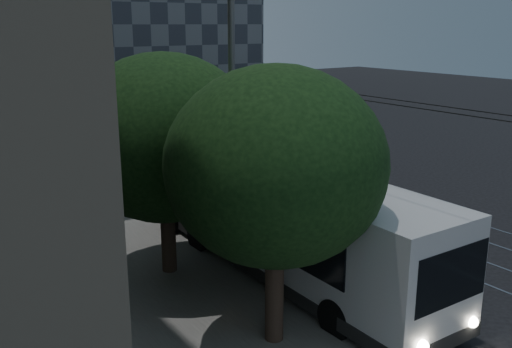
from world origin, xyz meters
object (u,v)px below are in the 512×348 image
object	(u,v)px
streetlamp_near	(244,78)
car_white_c	(62,127)
car_white_a	(122,151)
pickup_silver	(168,185)
car_white_d	(41,118)
trolleybus	(275,215)
streetlamp_far	(23,54)
car_white_b	(56,135)

from	to	relation	value
streetlamp_near	car_white_c	bearing A→B (deg)	85.51
car_white_c	streetlamp_near	world-z (taller)	streetlamp_near
car_white_a	car_white_c	xyz separation A→B (m)	(-0.14, 10.03, -0.13)
pickup_silver	car_white_d	size ratio (longest dim) A/B	1.20
trolleybus	streetlamp_far	bearing A→B (deg)	94.33
car_white_a	streetlamp_near	distance (m)	15.86
car_white_b	streetlamp_far	distance (m)	5.19
trolleybus	car_white_a	size ratio (longest dim) A/B	2.82
car_white_b	car_white_d	size ratio (longest dim) A/B	1.24
trolleybus	pickup_silver	xyz separation A→B (m)	(0.46, 8.21, -1.03)
pickup_silver	car_white_a	xyz separation A→B (m)	(0.94, 7.31, 0.04)
car_white_a	car_white_b	size ratio (longest dim) A/B	0.84
pickup_silver	car_white_c	size ratio (longest dim) A/B	1.35
streetlamp_near	car_white_b	bearing A→B (deg)	88.69
trolleybus	pickup_silver	world-z (taller)	trolleybus
car_white_c	streetlamp_far	size ratio (longest dim) A/B	0.42
pickup_silver	streetlamp_near	world-z (taller)	streetlamp_near
car_white_b	streetlamp_near	world-z (taller)	streetlamp_near
car_white_a	car_white_b	xyz separation A→B (m)	(-1.60, 6.53, 0.01)
pickup_silver	streetlamp_far	bearing A→B (deg)	88.20
pickup_silver	streetlamp_far	distance (m)	16.14
streetlamp_far	pickup_silver	bearing A→B (deg)	-83.43
car_white_a	car_white_b	bearing A→B (deg)	128.61
streetlamp_near	streetlamp_far	xyz separation A→B (m)	(-0.61, 22.82, -0.23)
streetlamp_far	car_white_c	bearing A→B (deg)	39.04
pickup_silver	car_white_c	xyz separation A→B (m)	(0.80, 17.34, -0.09)
car_white_b	car_white_c	bearing A→B (deg)	79.07
streetlamp_far	car_white_d	bearing A→B (deg)	69.57
car_white_a	streetlamp_far	distance (m)	9.71
car_white_c	streetlamp_near	distance (m)	25.52
car_white_c	car_white_d	distance (m)	4.17
car_white_a	car_white_b	distance (m)	6.73
car_white_b	car_white_d	xyz separation A→B (m)	(1.23, 7.66, -0.04)
car_white_c	pickup_silver	bearing A→B (deg)	-88.50
car_white_b	car_white_c	xyz separation A→B (m)	(1.46, 3.50, -0.15)
car_white_b	pickup_silver	bearing A→B (deg)	-75.48
car_white_c	streetlamp_far	distance (m)	6.00
car_white_a	pickup_silver	bearing A→B (deg)	-72.46
pickup_silver	car_white_a	bearing A→B (deg)	74.32
pickup_silver	car_white_c	distance (m)	17.36
car_white_d	streetlamp_far	world-z (taller)	streetlamp_far
pickup_silver	streetlamp_far	world-z (taller)	streetlamp_far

